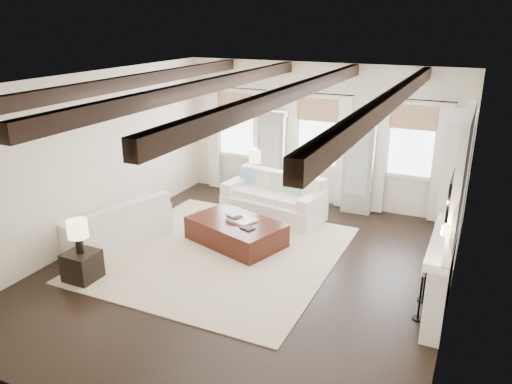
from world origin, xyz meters
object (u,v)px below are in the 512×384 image
at_px(sofa_back, 275,199).
at_px(sofa_left, 117,227).
at_px(side_table_back, 257,185).
at_px(ottoman, 236,232).
at_px(side_table_front, 82,266).

height_order(sofa_back, sofa_left, sofa_back).
relative_size(sofa_left, side_table_back, 3.81).
relative_size(sofa_back, ottoman, 1.30).
height_order(sofa_back, ottoman, sofa_back).
distance_m(side_table_front, side_table_back, 4.96).
height_order(sofa_back, side_table_back, sofa_back).
bearing_deg(ottoman, sofa_back, 103.74).
xyz_separation_m(sofa_back, ottoman, (-0.12, -1.61, -0.15)).
height_order(sofa_back, side_table_front, sofa_back).
bearing_deg(side_table_back, sofa_left, -110.14).
bearing_deg(sofa_back, ottoman, -94.27).
bearing_deg(sofa_back, side_table_back, 133.05).
relative_size(ottoman, side_table_back, 3.00).
bearing_deg(sofa_left, ottoman, 25.81).
distance_m(sofa_left, ottoman, 2.26).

